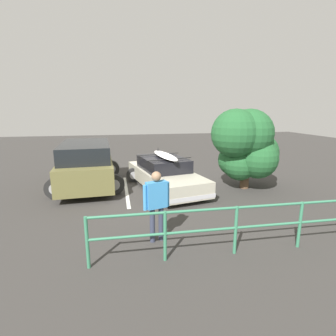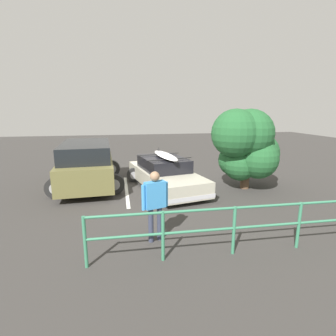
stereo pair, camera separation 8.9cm
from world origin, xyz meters
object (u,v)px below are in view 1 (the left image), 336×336
(bush_near_left, at_px, (247,147))
(person_bystander, at_px, (157,200))
(sedan_car, at_px, (165,174))
(suv_car, at_px, (86,164))

(bush_near_left, bearing_deg, person_bystander, 40.64)
(sedan_car, distance_m, person_bystander, 4.28)
(suv_car, bearing_deg, bush_near_left, 165.05)
(sedan_car, xyz_separation_m, suv_car, (3.01, -0.88, 0.34))
(person_bystander, xyz_separation_m, bush_near_left, (-3.98, -3.42, 0.63))
(sedan_car, relative_size, person_bystander, 2.81)
(suv_car, height_order, person_bystander, suv_car)
(person_bystander, distance_m, bush_near_left, 5.28)
(person_bystander, height_order, bush_near_left, bush_near_left)
(suv_car, distance_m, person_bystander, 5.43)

